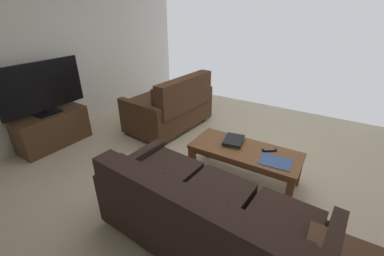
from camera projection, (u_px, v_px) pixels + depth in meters
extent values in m
cube|color=beige|center=(228.00, 177.00, 3.05)|extent=(5.57, 5.17, 0.01)
cube|color=silver|center=(59.00, 40.00, 3.72)|extent=(0.12, 5.17, 2.77)
cylinder|color=black|center=(307.00, 254.00, 2.08)|extent=(0.05, 0.05, 0.06)
cylinder|color=black|center=(168.00, 186.00, 2.85)|extent=(0.05, 0.05, 0.06)
cylinder|color=black|center=(120.00, 225.00, 2.35)|extent=(0.05, 0.05, 0.06)
cube|color=black|center=(208.00, 222.00, 2.13)|extent=(1.70, 0.93, 0.34)
cube|color=black|center=(277.00, 233.00, 1.76)|extent=(0.56, 0.75, 0.10)
cube|color=black|center=(210.00, 200.00, 2.04)|extent=(0.56, 0.75, 0.10)
cube|color=black|center=(159.00, 176.00, 2.33)|extent=(0.56, 0.75, 0.10)
cube|color=black|center=(182.00, 218.00, 1.73)|extent=(1.65, 0.30, 0.43)
cube|color=black|center=(266.00, 247.00, 1.52)|extent=(0.50, 0.16, 0.30)
cube|color=black|center=(192.00, 209.00, 1.81)|extent=(0.50, 0.16, 0.30)
cube|color=black|center=(138.00, 180.00, 2.09)|extent=(0.50, 0.16, 0.30)
cube|color=black|center=(135.00, 178.00, 2.55)|extent=(0.16, 0.82, 0.50)
cylinder|color=black|center=(173.00, 111.00, 4.81)|extent=(0.05, 0.05, 0.06)
cylinder|color=black|center=(133.00, 130.00, 4.11)|extent=(0.05, 0.05, 0.06)
cylinder|color=black|center=(203.00, 120.00, 4.44)|extent=(0.05, 0.05, 0.06)
cylinder|color=black|center=(165.00, 142.00, 3.74)|extent=(0.05, 0.05, 0.06)
cube|color=#4C301E|center=(169.00, 112.00, 4.18)|extent=(0.92, 1.21, 0.39)
cube|color=#4C301E|center=(179.00, 93.00, 4.28)|extent=(0.76, 0.60, 0.10)
cube|color=#4C301E|center=(155.00, 103.00, 3.87)|extent=(0.76, 0.60, 0.10)
cube|color=#4C301E|center=(185.00, 94.00, 3.82)|extent=(0.29, 1.15, 0.49)
cube|color=#4C301E|center=(191.00, 88.00, 4.08)|extent=(0.17, 0.52, 0.35)
cube|color=#4C301E|center=(167.00, 97.00, 3.67)|extent=(0.17, 0.52, 0.35)
cube|color=#4C301E|center=(191.00, 98.00, 4.59)|extent=(0.82, 0.18, 0.55)
cube|color=#4C301E|center=(140.00, 121.00, 3.70)|extent=(0.82, 0.18, 0.55)
cube|color=brown|center=(245.00, 151.00, 2.86)|extent=(1.21, 0.52, 0.04)
cube|color=brown|center=(245.00, 154.00, 2.88)|extent=(1.11, 0.47, 0.05)
cube|color=brown|center=(298.00, 171.00, 2.85)|extent=(0.07, 0.07, 0.36)
cube|color=brown|center=(209.00, 145.00, 3.37)|extent=(0.07, 0.07, 0.36)
cube|color=brown|center=(289.00, 193.00, 2.52)|extent=(0.07, 0.07, 0.36)
cube|color=brown|center=(192.00, 161.00, 3.04)|extent=(0.07, 0.07, 0.36)
cylinder|color=#472D1C|center=(306.00, 255.00, 1.82)|extent=(0.04, 0.04, 0.52)
cube|color=#4C331E|center=(53.00, 129.00, 3.64)|extent=(0.43, 0.96, 0.49)
cube|color=black|center=(49.00, 128.00, 3.69)|extent=(0.06, 0.80, 0.30)
cube|color=black|center=(56.00, 128.00, 3.69)|extent=(0.21, 0.25, 0.06)
cube|color=black|center=(48.00, 113.00, 3.52)|extent=(0.21, 0.33, 0.02)
cube|color=black|center=(48.00, 110.00, 3.50)|extent=(0.04, 0.06, 0.06)
cube|color=black|center=(41.00, 87.00, 3.35)|extent=(0.08, 1.12, 0.64)
cube|color=black|center=(40.00, 86.00, 3.36)|extent=(0.05, 1.09, 0.61)
cube|color=#337F51|center=(234.00, 142.00, 2.98)|extent=(0.20, 0.28, 0.02)
cube|color=black|center=(234.00, 140.00, 2.96)|extent=(0.26, 0.32, 0.03)
cube|color=black|center=(269.00, 150.00, 2.81)|extent=(0.16, 0.13, 0.02)
cube|color=#59595B|center=(269.00, 149.00, 2.80)|extent=(0.11, 0.09, 0.00)
cube|color=#385693|center=(275.00, 162.00, 2.62)|extent=(0.33, 0.25, 0.01)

